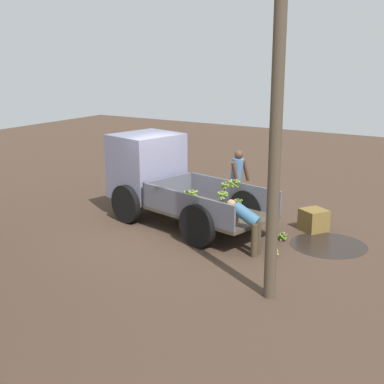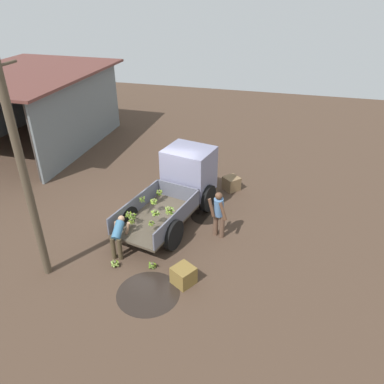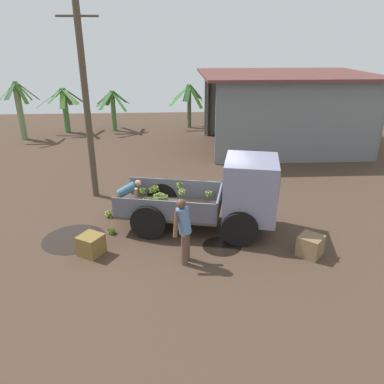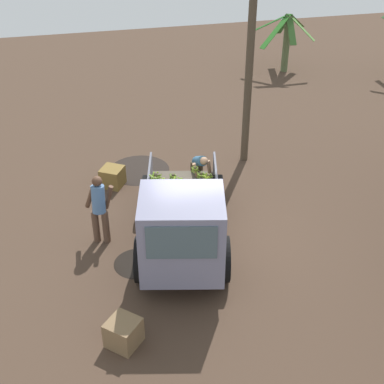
{
  "view_description": "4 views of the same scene",
  "coord_description": "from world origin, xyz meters",
  "px_view_note": "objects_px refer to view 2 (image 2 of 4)",
  "views": [
    {
      "loc": [
        -7.02,
        10.39,
        4.28
      ],
      "look_at": [
        -0.8,
        0.31,
        1.15
      ],
      "focal_mm": 50.0,
      "sensor_mm": 36.0,
      "label": 1
    },
    {
      "loc": [
        -10.58,
        -4.05,
        7.51
      ],
      "look_at": [
        -0.38,
        -1.38,
        1.44
      ],
      "focal_mm": 35.0,
      "sensor_mm": 36.0,
      "label": 2
    },
    {
      "loc": [
        -0.93,
        -10.4,
        5.25
      ],
      "look_at": [
        -0.35,
        -1.42,
        1.51
      ],
      "focal_mm": 35.0,
      "sensor_mm": 36.0,
      "label": 3
    },
    {
      "loc": [
        9.67,
        -2.61,
        7.8
      ],
      "look_at": [
        -0.3,
        -0.23,
        1.22
      ],
      "focal_mm": 50.0,
      "sensor_mm": 36.0,
      "label": 4
    }
  ],
  "objects_px": {
    "cargo_truck": "(183,181)",
    "banana_bunch_on_ground_2": "(152,265)",
    "wooden_crate_0": "(183,275)",
    "person_foreground_visitor": "(219,212)",
    "person_worker_loading": "(118,235)",
    "banana_bunch_on_ground_1": "(115,263)",
    "banana_bunch_on_ground_0": "(153,265)",
    "utility_pole": "(24,175)",
    "wooden_crate_1": "(231,183)"
  },
  "relations": [
    {
      "from": "cargo_truck",
      "to": "banana_bunch_on_ground_2",
      "type": "bearing_deg",
      "value": -166.74
    },
    {
      "from": "wooden_crate_0",
      "to": "person_foreground_visitor",
      "type": "bearing_deg",
      "value": -12.09
    },
    {
      "from": "cargo_truck",
      "to": "person_worker_loading",
      "type": "relative_size",
      "value": 4.05
    },
    {
      "from": "banana_bunch_on_ground_2",
      "to": "banana_bunch_on_ground_1",
      "type": "bearing_deg",
      "value": 101.28
    },
    {
      "from": "person_foreground_visitor",
      "to": "banana_bunch_on_ground_0",
      "type": "distance_m",
      "value": 2.69
    },
    {
      "from": "utility_pole",
      "to": "banana_bunch_on_ground_2",
      "type": "relative_size",
      "value": 25.74
    },
    {
      "from": "banana_bunch_on_ground_2",
      "to": "wooden_crate_0",
      "type": "xyz_separation_m",
      "value": [
        -0.36,
        -1.07,
        0.15
      ]
    },
    {
      "from": "wooden_crate_0",
      "to": "wooden_crate_1",
      "type": "distance_m",
      "value": 5.67
    },
    {
      "from": "person_worker_loading",
      "to": "banana_bunch_on_ground_1",
      "type": "bearing_deg",
      "value": -173.73
    },
    {
      "from": "banana_bunch_on_ground_2",
      "to": "wooden_crate_0",
      "type": "distance_m",
      "value": 1.14
    },
    {
      "from": "wooden_crate_0",
      "to": "wooden_crate_1",
      "type": "height_order",
      "value": "wooden_crate_1"
    },
    {
      "from": "person_foreground_visitor",
      "to": "banana_bunch_on_ground_1",
      "type": "bearing_deg",
      "value": -33.82
    },
    {
      "from": "person_foreground_visitor",
      "to": "banana_bunch_on_ground_2",
      "type": "xyz_separation_m",
      "value": [
        -2.03,
        1.59,
        -0.83
      ]
    },
    {
      "from": "cargo_truck",
      "to": "wooden_crate_0",
      "type": "xyz_separation_m",
      "value": [
        -3.86,
        -1.1,
        -0.86
      ]
    },
    {
      "from": "wooden_crate_0",
      "to": "banana_bunch_on_ground_2",
      "type": "bearing_deg",
      "value": 71.68
    },
    {
      "from": "utility_pole",
      "to": "banana_bunch_on_ground_0",
      "type": "distance_m",
      "value": 4.36
    },
    {
      "from": "person_foreground_visitor",
      "to": "person_worker_loading",
      "type": "xyz_separation_m",
      "value": [
        -1.65,
        2.78,
        -0.24
      ]
    },
    {
      "from": "person_foreground_visitor",
      "to": "banana_bunch_on_ground_1",
      "type": "xyz_separation_m",
      "value": [
        -2.25,
        2.67,
        -0.83
      ]
    },
    {
      "from": "person_worker_loading",
      "to": "wooden_crate_0",
      "type": "relative_size",
      "value": 2.1
    },
    {
      "from": "person_foreground_visitor",
      "to": "person_worker_loading",
      "type": "distance_m",
      "value": 3.24
    },
    {
      "from": "person_worker_loading",
      "to": "wooden_crate_1",
      "type": "distance_m",
      "value": 5.63
    },
    {
      "from": "person_worker_loading",
      "to": "banana_bunch_on_ground_1",
      "type": "distance_m",
      "value": 0.85
    },
    {
      "from": "banana_bunch_on_ground_0",
      "to": "wooden_crate_1",
      "type": "xyz_separation_m",
      "value": [
        5.29,
        -1.47,
        0.17
      ]
    },
    {
      "from": "wooden_crate_0",
      "to": "banana_bunch_on_ground_0",
      "type": "bearing_deg",
      "value": 70.67
    },
    {
      "from": "utility_pole",
      "to": "banana_bunch_on_ground_0",
      "type": "bearing_deg",
      "value": -72.17
    },
    {
      "from": "person_worker_loading",
      "to": "wooden_crate_0",
      "type": "distance_m",
      "value": 2.42
    },
    {
      "from": "banana_bunch_on_ground_1",
      "to": "wooden_crate_1",
      "type": "distance_m",
      "value": 6.09
    },
    {
      "from": "utility_pole",
      "to": "wooden_crate_0",
      "type": "height_order",
      "value": "utility_pole"
    },
    {
      "from": "person_worker_loading",
      "to": "wooden_crate_0",
      "type": "height_order",
      "value": "person_worker_loading"
    },
    {
      "from": "banana_bunch_on_ground_1",
      "to": "wooden_crate_0",
      "type": "bearing_deg",
      "value": -93.7
    },
    {
      "from": "person_worker_loading",
      "to": "wooden_crate_1",
      "type": "height_order",
      "value": "person_worker_loading"
    },
    {
      "from": "person_worker_loading",
      "to": "banana_bunch_on_ground_2",
      "type": "xyz_separation_m",
      "value": [
        -0.38,
        -1.19,
        -0.59
      ]
    },
    {
      "from": "utility_pole",
      "to": "wooden_crate_1",
      "type": "relative_size",
      "value": 11.22
    },
    {
      "from": "banana_bunch_on_ground_2",
      "to": "wooden_crate_0",
      "type": "bearing_deg",
      "value": -108.32
    },
    {
      "from": "person_foreground_visitor",
      "to": "wooden_crate_1",
      "type": "bearing_deg",
      "value": -162.29
    },
    {
      "from": "utility_pole",
      "to": "wooden_crate_0",
      "type": "bearing_deg",
      "value": -81.82
    },
    {
      "from": "cargo_truck",
      "to": "wooden_crate_0",
      "type": "bearing_deg",
      "value": -151.26
    },
    {
      "from": "person_foreground_visitor",
      "to": "banana_bunch_on_ground_0",
      "type": "xyz_separation_m",
      "value": [
        -2.02,
        1.56,
        -0.85
      ]
    },
    {
      "from": "person_foreground_visitor",
      "to": "person_worker_loading",
      "type": "bearing_deg",
      "value": -43.16
    },
    {
      "from": "person_worker_loading",
      "to": "banana_bunch_on_ground_2",
      "type": "distance_m",
      "value": 1.38
    },
    {
      "from": "banana_bunch_on_ground_1",
      "to": "wooden_crate_0",
      "type": "relative_size",
      "value": 0.5
    },
    {
      "from": "wooden_crate_1",
      "to": "utility_pole",
      "type": "bearing_deg",
      "value": 144.85
    },
    {
      "from": "banana_bunch_on_ground_2",
      "to": "wooden_crate_0",
      "type": "height_order",
      "value": "wooden_crate_0"
    },
    {
      "from": "utility_pole",
      "to": "wooden_crate_0",
      "type": "distance_m",
      "value": 4.97
    },
    {
      "from": "utility_pole",
      "to": "banana_bunch_on_ground_2",
      "type": "height_order",
      "value": "utility_pole"
    },
    {
      "from": "person_foreground_visitor",
      "to": "wooden_crate_1",
      "type": "height_order",
      "value": "person_foreground_visitor"
    },
    {
      "from": "utility_pole",
      "to": "banana_bunch_on_ground_2",
      "type": "distance_m",
      "value": 4.33
    },
    {
      "from": "person_foreground_visitor",
      "to": "wooden_crate_1",
      "type": "xyz_separation_m",
      "value": [
        3.27,
        0.09,
        -0.68
      ]
    },
    {
      "from": "person_worker_loading",
      "to": "banana_bunch_on_ground_0",
      "type": "relative_size",
      "value": 5.17
    },
    {
      "from": "wooden_crate_0",
      "to": "cargo_truck",
      "type": "bearing_deg",
      "value": 15.96
    }
  ]
}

